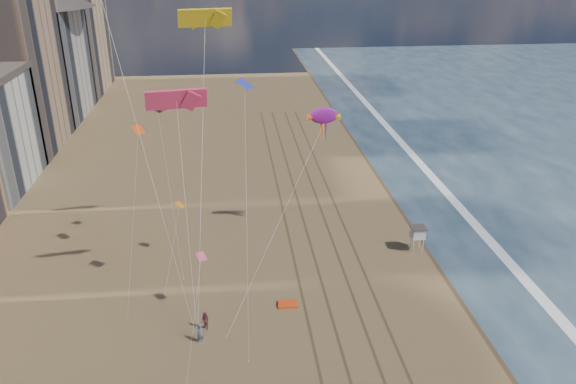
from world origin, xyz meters
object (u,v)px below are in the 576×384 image
(grounded_kite, at_px, (288,304))
(kite_flyer_a, at_px, (200,334))
(lifeguard_stand, at_px, (418,233))
(show_kite, at_px, (324,116))
(kite_flyer_b, at_px, (205,321))

(grounded_kite, xyz_separation_m, kite_flyer_a, (-8.47, -4.88, 0.85))
(lifeguard_stand, distance_m, show_kite, 17.50)
(lifeguard_stand, bearing_deg, kite_flyer_a, -150.19)
(show_kite, xyz_separation_m, kite_flyer_a, (-14.09, -19.09, -14.42))
(grounded_kite, distance_m, show_kite, 21.61)
(lifeguard_stand, distance_m, grounded_kite, 18.90)
(lifeguard_stand, relative_size, grounded_kite, 1.60)
(kite_flyer_b, bearing_deg, lifeguard_stand, 73.65)
(grounded_kite, height_order, show_kite, show_kite)
(grounded_kite, height_order, kite_flyer_a, kite_flyer_a)
(show_kite, bearing_deg, lifeguard_stand, -24.70)
(lifeguard_stand, xyz_separation_m, grounded_kite, (-16.29, -9.30, -2.29))
(lifeguard_stand, relative_size, kite_flyer_a, 1.62)
(grounded_kite, height_order, kite_flyer_b, kite_flyer_b)
(grounded_kite, relative_size, show_kite, 0.07)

